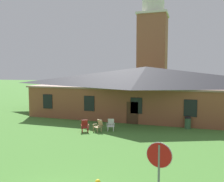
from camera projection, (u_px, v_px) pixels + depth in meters
name	position (u px, v px, depth m)	size (l,w,h in m)	color
brick_building	(146.00, 90.00, 26.35)	(24.79, 10.40, 5.46)	brown
dome_tower	(153.00, 45.00, 41.06)	(5.18, 5.18, 20.58)	#93563D
stop_sign	(159.00, 168.00, 7.12)	(0.80, 0.15, 2.82)	slate
lawn_chair_by_porch	(85.00, 126.00, 19.15)	(0.83, 0.86, 0.96)	maroon
lawn_chair_near_door	(99.00, 125.00, 19.24)	(0.81, 0.85, 0.96)	tan
lawn_chair_left_end	(111.00, 124.00, 19.57)	(0.74, 0.79, 0.96)	silver
trash_bin	(188.00, 123.00, 20.12)	(0.56, 0.56, 0.98)	#335638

